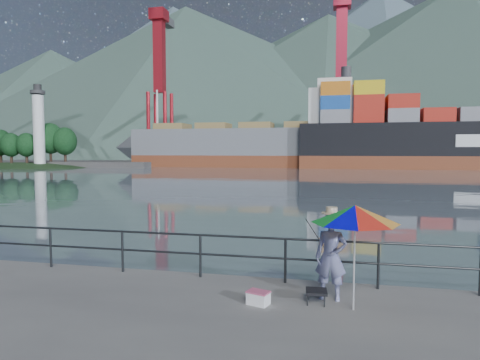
# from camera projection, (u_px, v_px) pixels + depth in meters

# --- Properties ---
(harbor_water) EXTENTS (500.00, 280.00, 0.00)m
(harbor_water) POSITION_uv_depth(u_px,v_px,m) (322.00, 160.00, 135.22)
(harbor_water) COLOR slate
(harbor_water) RESTS_ON ground
(far_dock) EXTENTS (200.00, 40.00, 0.40)m
(far_dock) POSITION_uv_depth(u_px,v_px,m) (362.00, 163.00, 97.03)
(far_dock) COLOR #514F4C
(far_dock) RESTS_ON ground
(guardrail) EXTENTS (22.00, 0.06, 1.03)m
(guardrail) POSITION_uv_depth(u_px,v_px,m) (161.00, 253.00, 10.25)
(guardrail) COLOR #2D3033
(guardrail) RESTS_ON ground
(mountains) EXTENTS (600.00, 332.80, 80.00)m
(mountains) POSITION_uv_depth(u_px,v_px,m) (412.00, 81.00, 200.04)
(mountains) COLOR #385147
(mountains) RESTS_ON ground
(lighthouse_islet) EXTENTS (48.00, 26.40, 19.20)m
(lighthouse_islet) POSITION_uv_depth(u_px,v_px,m) (16.00, 165.00, 80.89)
(lighthouse_islet) COLOR #263F1E
(lighthouse_islet) RESTS_ON ground
(port_cranes) EXTENTS (116.00, 28.00, 38.40)m
(port_cranes) POSITION_uv_depth(u_px,v_px,m) (479.00, 83.00, 82.60)
(port_cranes) COLOR red
(port_cranes) RESTS_ON ground
(container_stacks) EXTENTS (58.00, 5.40, 7.80)m
(container_stacks) POSITION_uv_depth(u_px,v_px,m) (478.00, 152.00, 91.69)
(container_stacks) COLOR #194CA5
(container_stacks) RESTS_ON ground
(fisherman) EXTENTS (0.67, 0.48, 1.72)m
(fisherman) POSITION_uv_depth(u_px,v_px,m) (331.00, 257.00, 8.51)
(fisherman) COLOR navy
(fisherman) RESTS_ON ground
(beach_umbrella) EXTENTS (1.66, 1.66, 1.97)m
(beach_umbrella) POSITION_uv_depth(u_px,v_px,m) (355.00, 214.00, 7.87)
(beach_umbrella) COLOR white
(beach_umbrella) RESTS_ON ground
(folding_stool) EXTENTS (0.44, 0.44, 0.27)m
(folding_stool) POSITION_uv_depth(u_px,v_px,m) (316.00, 296.00, 8.32)
(folding_stool) COLOR black
(folding_stool) RESTS_ON ground
(cooler_bag) EXTENTS (0.47, 0.38, 0.23)m
(cooler_bag) POSITION_uv_depth(u_px,v_px,m) (258.00, 299.00, 8.27)
(cooler_bag) COLOR white
(cooler_bag) RESTS_ON ground
(fishing_rod) EXTENTS (0.56, 1.72, 1.27)m
(fishing_rod) POSITION_uv_depth(u_px,v_px,m) (319.00, 279.00, 9.93)
(fishing_rod) COLOR black
(fishing_rod) RESTS_ON ground
(bulk_carrier) EXTENTS (46.87, 8.11, 14.50)m
(bulk_carrier) POSITION_uv_depth(u_px,v_px,m) (264.00, 144.00, 81.32)
(bulk_carrier) COLOR brown
(bulk_carrier) RESTS_ON ground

